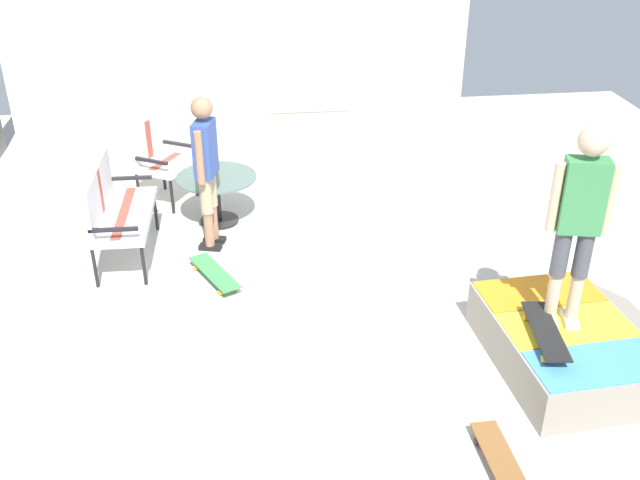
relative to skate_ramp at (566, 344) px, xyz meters
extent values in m
cube|color=beige|center=(1.19, 1.99, -0.26)|extent=(12.00, 12.00, 0.10)
cube|color=beige|center=(4.99, 2.49, 1.18)|extent=(0.20, 6.00, 2.78)
cube|color=silver|center=(4.88, 1.59, 1.14)|extent=(0.03, 1.10, 1.40)
cube|color=gray|center=(0.00, 0.03, -0.01)|extent=(1.62, 1.18, 0.40)
cube|color=#4C99D8|center=(-0.52, 0.00, 0.20)|extent=(0.56, 1.08, 0.01)
cube|color=yellow|center=(0.00, 0.03, 0.20)|extent=(0.56, 1.08, 0.01)
cube|color=orange|center=(0.52, 0.06, 0.20)|extent=(0.56, 1.08, 0.01)
cylinder|color=#B2B2B7|center=(-0.03, 0.55, 0.17)|extent=(1.49, 0.14, 0.05)
cylinder|color=black|center=(1.73, 3.60, 0.01)|extent=(0.04, 0.04, 0.44)
cylinder|color=black|center=(2.90, 3.57, 0.01)|extent=(0.04, 0.04, 0.44)
cylinder|color=black|center=(1.74, 4.07, 0.01)|extent=(0.04, 0.04, 0.44)
cylinder|color=black|center=(2.91, 4.04, 0.01)|extent=(0.04, 0.04, 0.44)
cube|color=silver|center=(2.32, 3.82, 0.27)|extent=(1.27, 0.59, 0.08)
cube|color=#B74738|center=(2.32, 3.82, 0.32)|extent=(1.21, 0.14, 0.00)
cube|color=silver|center=(2.33, 4.06, 0.56)|extent=(1.25, 0.12, 0.50)
cube|color=#B74738|center=(2.33, 4.06, 0.56)|extent=(0.10, 0.09, 0.46)
cube|color=black|center=(1.72, 3.84, 0.43)|extent=(0.05, 0.47, 0.04)
cube|color=black|center=(2.93, 3.80, 0.43)|extent=(0.05, 0.47, 0.04)
cylinder|color=black|center=(3.30, 3.41, 0.01)|extent=(0.04, 0.04, 0.44)
cylinder|color=black|center=(3.77, 3.14, 0.01)|extent=(0.04, 0.04, 0.44)
cylinder|color=black|center=(3.53, 3.82, 0.01)|extent=(0.04, 0.04, 0.44)
cylinder|color=black|center=(4.00, 3.55, 0.01)|extent=(0.04, 0.04, 0.44)
cube|color=silver|center=(3.65, 3.48, 0.27)|extent=(0.81, 0.79, 0.08)
cube|color=#B74738|center=(3.65, 3.48, 0.32)|extent=(0.55, 0.37, 0.00)
cube|color=silver|center=(3.77, 3.68, 0.56)|extent=(0.58, 0.38, 0.50)
cube|color=#B74738|center=(3.77, 3.68, 0.56)|extent=(0.13, 0.12, 0.46)
cube|color=black|center=(3.40, 3.62, 0.43)|extent=(0.27, 0.43, 0.04)
cube|color=black|center=(3.90, 3.34, 0.43)|extent=(0.27, 0.43, 0.04)
cylinder|color=black|center=(3.01, 2.87, 0.07)|extent=(0.06, 0.06, 0.55)
cylinder|color=black|center=(3.01, 2.87, -0.19)|extent=(0.44, 0.44, 0.03)
cylinder|color=#4C6660|center=(3.01, 2.87, 0.35)|extent=(0.90, 0.90, 0.02)
cube|color=black|center=(2.37, 2.97, -0.18)|extent=(0.17, 0.26, 0.05)
cylinder|color=#9E7051|center=(2.37, 2.97, 0.04)|extent=(0.10, 0.10, 0.39)
cylinder|color=tan|center=(2.37, 2.97, 0.43)|extent=(0.13, 0.13, 0.39)
cube|color=black|center=(2.53, 2.92, -0.18)|extent=(0.17, 0.26, 0.05)
cylinder|color=#9E7051|center=(2.53, 2.92, 0.04)|extent=(0.10, 0.10, 0.39)
cylinder|color=tan|center=(2.53, 2.92, 0.43)|extent=(0.13, 0.13, 0.39)
cube|color=#334C99|center=(2.45, 2.95, 0.92)|extent=(0.36, 0.26, 0.58)
sphere|color=#9E7051|center=(2.45, 2.95, 1.36)|extent=(0.22, 0.22, 0.22)
cylinder|color=#9E7051|center=(2.26, 3.00, 0.90)|extent=(0.08, 0.08, 0.55)
cylinder|color=#9E7051|center=(2.64, 2.89, 0.90)|extent=(0.08, 0.08, 0.55)
cube|color=silver|center=(0.07, 0.16, 0.23)|extent=(0.26, 0.16, 0.05)
cylinder|color=beige|center=(0.07, 0.16, 0.46)|extent=(0.10, 0.10, 0.40)
cylinder|color=#4C4C51|center=(0.07, 0.16, 0.86)|extent=(0.13, 0.13, 0.40)
cube|color=silver|center=(0.03, 0.00, 0.23)|extent=(0.26, 0.16, 0.05)
cylinder|color=beige|center=(0.03, 0.00, 0.46)|extent=(0.10, 0.10, 0.40)
cylinder|color=#4C4C51|center=(0.03, 0.00, 0.86)|extent=(0.13, 0.13, 0.40)
cube|color=#3F8C4C|center=(0.05, 0.08, 1.35)|extent=(0.25, 0.35, 0.59)
sphere|color=beige|center=(0.05, 0.08, 1.79)|extent=(0.23, 0.23, 0.23)
cylinder|color=beige|center=(0.09, 0.27, 1.33)|extent=(0.08, 0.08, 0.56)
cylinder|color=beige|center=(0.00, -0.12, 1.33)|extent=(0.08, 0.08, 0.56)
cube|color=#3F8C4C|center=(1.72, 2.92, -0.11)|extent=(0.81, 0.53, 0.02)
cylinder|color=gold|center=(2.01, 2.97, -0.18)|extent=(0.06, 0.05, 0.06)
cylinder|color=gold|center=(1.94, 3.12, -0.18)|extent=(0.06, 0.05, 0.06)
cylinder|color=gold|center=(1.50, 2.73, -0.18)|extent=(0.06, 0.05, 0.06)
cylinder|color=gold|center=(1.43, 2.87, -0.18)|extent=(0.06, 0.05, 0.06)
cube|color=brown|center=(-1.09, 0.93, -0.11)|extent=(0.80, 0.22, 0.02)
cylinder|color=#333333|center=(-0.81, 0.86, -0.18)|extent=(0.06, 0.03, 0.06)
cylinder|color=#333333|center=(-0.81, 1.02, -0.18)|extent=(0.06, 0.03, 0.06)
cube|color=black|center=(-0.18, 0.30, 0.30)|extent=(0.82, 0.30, 0.01)
cylinder|color=gold|center=(0.09, 0.19, 0.24)|extent=(0.06, 0.04, 0.06)
cylinder|color=gold|center=(0.11, 0.34, 0.24)|extent=(0.06, 0.04, 0.06)
cylinder|color=gold|center=(-0.47, 0.26, 0.24)|extent=(0.06, 0.04, 0.06)
cylinder|color=gold|center=(-0.45, 0.42, 0.24)|extent=(0.06, 0.04, 0.06)
camera|label=1|loc=(-4.62, 2.65, 3.70)|focal=41.05mm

